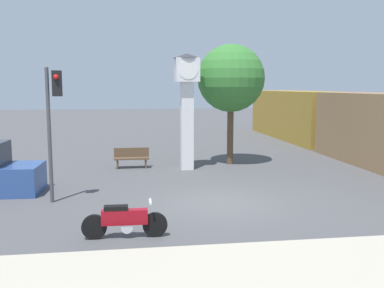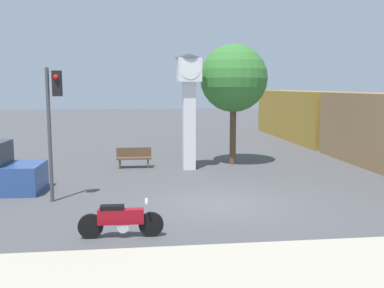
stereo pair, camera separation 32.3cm
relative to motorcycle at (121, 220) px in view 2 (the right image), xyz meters
name	(u,v)px [view 2 (the right image)]	position (x,y,z in m)	size (l,w,h in m)	color
ground_plane	(217,203)	(2.93, 2.78, -0.45)	(120.00, 120.00, 0.00)	#4C4C4F
motorcycle	(121,220)	(0.00, 0.00, 0.00)	(2.10, 0.45, 0.92)	black
clock_tower	(189,94)	(2.69, 8.63, 2.95)	(1.24, 1.24, 5.15)	white
freight_train	(341,122)	(11.99, 12.97, 1.25)	(2.80, 24.68, 3.40)	olive
traffic_light	(53,110)	(-2.22, 3.66, 2.51)	(0.50, 0.35, 4.31)	#47474C
street_tree	(234,79)	(4.92, 9.64, 3.64)	(3.19, 3.19, 5.70)	brown
bench	(134,157)	(0.21, 9.26, 0.05)	(1.60, 0.44, 0.92)	brown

